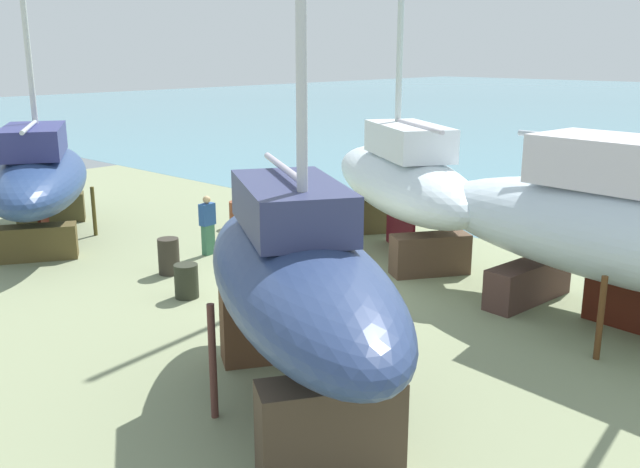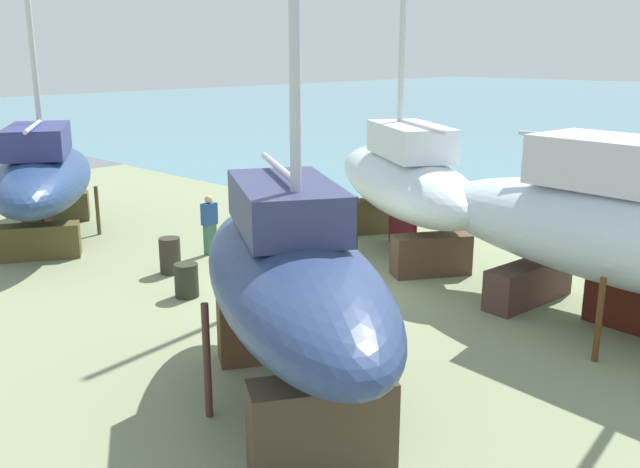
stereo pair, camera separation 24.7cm
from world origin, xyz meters
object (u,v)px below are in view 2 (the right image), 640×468
Objects in this scene: barrel_tar_black at (243,214)px; worker at (210,224)px; barrel_rust_mid at (170,256)px; sailboat_far_slipway at (291,279)px; sailboat_large_starboard at (404,181)px; sailboat_mid_port at (43,176)px; barrel_tipped_right at (187,280)px.

worker is at bearing -56.30° from barrel_tar_black.
barrel_rust_mid is (0.67, -1.81, -0.41)m from worker.
barrel_rust_mid is (-7.34, 2.63, -1.69)m from sailboat_far_slipway.
sailboat_large_starboard reaches higher than sailboat_mid_port.
worker is 1.80× the size of barrel_rust_mid.
sailboat_large_starboard is 8.39× the size of worker.
sailboat_far_slipway is at bearing -36.03° from barrel_tar_black.
barrel_tar_black is (3.22, 5.09, -1.52)m from sailboat_mid_port.
sailboat_mid_port is 5.91m from barrel_rust_mid.
sailboat_far_slipway is at bearing 149.72° from sailboat_large_starboard.
sailboat_large_starboard reaches higher than barrel_tipped_right.
sailboat_mid_port is 15.14× the size of barrel_rust_mid.
sailboat_large_starboard is 9.46m from sailboat_far_slipway.
worker reaches higher than barrel_rust_mid.
sailboat_far_slipway is 7.23× the size of worker.
sailboat_mid_port reaches higher than barrel_tipped_right.
sailboat_large_starboard is 6.78m from barrel_rust_mid.
sailboat_large_starboard is 16.74× the size of barrel_tar_black.
sailboat_far_slipway is 13.04× the size of barrel_rust_mid.
sailboat_large_starboard is 10.88m from sailboat_mid_port.
worker is at bearing 133.81° from barrel_tipped_right.
barrel_tipped_right is 6.77m from barrel_tar_black.
barrel_rust_mid is at bearing 95.06° from sailboat_large_starboard.
worker is (-8.01, 4.44, -1.28)m from sailboat_far_slipway.
sailboat_mid_port reaches higher than barrel_rust_mid.
sailboat_far_slipway is 0.86× the size of sailboat_mid_port.
sailboat_large_starboard is at bearing 61.99° from barrel_rust_mid.
worker reaches higher than barrel_tar_black.
sailboat_large_starboard is 5.63m from worker.
sailboat_far_slipway is 15.31× the size of barrel_tipped_right.
barrel_tar_black is (-4.26, 5.26, 0.02)m from barrel_tipped_right.
sailboat_far_slipway is at bearing 146.14° from worker.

